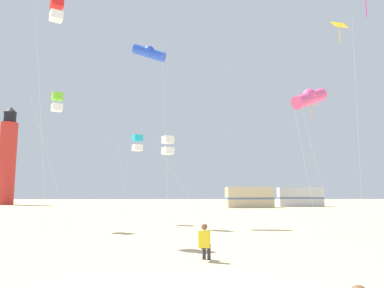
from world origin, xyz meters
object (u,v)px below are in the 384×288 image
(kite_box_cyan, at_px, (137,143))
(kite_diamond_magenta, at_px, (368,3))
(kite_box_white, at_px, (168,145))
(kite_diamond_orange, at_px, (311,108))
(kite_tube_rainbow, at_px, (309,98))
(kite_flyer_standing, at_px, (205,241))
(rv_van_tan, at_px, (249,197))
(rv_van_silver, at_px, (300,197))
(lighthouse_distant, at_px, (7,158))
(kite_box_scarlet, at_px, (57,10))
(kite_diamond_gold, at_px, (341,34))
(kite_tube_blue, at_px, (149,53))
(kite_box_lime, at_px, (57,102))

(kite_box_cyan, height_order, kite_diamond_magenta, kite_diamond_magenta)
(kite_box_white, bearing_deg, kite_diamond_orange, 19.17)
(kite_box_white, bearing_deg, kite_tube_rainbow, -26.02)
(kite_flyer_standing, height_order, rv_van_tan, rv_van_tan)
(kite_box_cyan, xyz_separation_m, kite_box_white, (2.28, -3.38, -0.59))
(kite_box_white, bearing_deg, rv_van_tan, 69.27)
(kite_box_white, height_order, rv_van_silver, kite_box_white)
(kite_diamond_orange, bearing_deg, kite_tube_rainbow, -111.14)
(kite_flyer_standing, distance_m, lighthouse_distant, 59.48)
(kite_box_cyan, bearing_deg, kite_box_white, -56.04)
(kite_flyer_standing, bearing_deg, kite_diamond_magenta, -138.14)
(kite_box_scarlet, bearing_deg, kite_box_cyan, 66.39)
(kite_diamond_orange, bearing_deg, kite_flyer_standing, -122.19)
(kite_diamond_orange, height_order, kite_box_scarlet, kite_box_scarlet)
(kite_diamond_gold, bearing_deg, kite_tube_rainbow, -141.33)
(kite_diamond_orange, bearing_deg, kite_tube_blue, -176.60)
(lighthouse_distant, height_order, rv_van_tan, lighthouse_distant)
(kite_box_lime, distance_m, kite_box_cyan, 6.14)
(kite_box_white, relative_size, lighthouse_distant, 0.33)
(kite_box_lime, bearing_deg, kite_diamond_magenta, -22.11)
(kite_box_lime, xyz_separation_m, kite_box_white, (6.91, 0.08, -2.67))
(lighthouse_distant, bearing_deg, rv_van_silver, -10.70)
(kite_box_white, xyz_separation_m, lighthouse_distant, (-28.46, 40.19, 2.81))
(kite_flyer_standing, relative_size, kite_tube_rainbow, 0.15)
(kite_diamond_orange, distance_m, rv_van_tan, 25.14)
(kite_diamond_gold, distance_m, kite_box_scarlet, 16.80)
(kite_box_lime, bearing_deg, kite_diamond_orange, 12.10)
(kite_diamond_orange, bearing_deg, kite_box_lime, -167.90)
(lighthouse_distant, distance_m, rv_van_tan, 41.41)
(kite_diamond_orange, relative_size, lighthouse_distant, 0.53)
(kite_box_scarlet, height_order, kite_box_white, kite_box_scarlet)
(kite_box_white, bearing_deg, kite_box_scarlet, -142.06)
(kite_diamond_orange, bearing_deg, lighthouse_distant, 136.85)
(kite_box_scarlet, bearing_deg, rv_van_tan, 63.29)
(kite_tube_rainbow, bearing_deg, kite_box_lime, 165.90)
(kite_flyer_standing, relative_size, kite_diamond_magenta, 0.10)
(kite_box_cyan, bearing_deg, rv_van_tan, 62.33)
(kite_diamond_magenta, bearing_deg, kite_diamond_gold, 76.93)
(kite_box_cyan, distance_m, kite_diamond_magenta, 16.42)
(kite_diamond_gold, bearing_deg, kite_box_white, 173.44)
(kite_diamond_gold, xyz_separation_m, rv_van_silver, (8.01, 32.50, -10.54))
(kite_box_scarlet, distance_m, rv_van_tan, 37.48)
(kite_box_cyan, bearing_deg, kite_tube_blue, -29.69)
(kite_box_scarlet, relative_size, lighthouse_distant, 0.72)
(rv_van_tan, xyz_separation_m, rv_van_silver, (8.28, 3.47, 0.00))
(kite_diamond_gold, bearing_deg, rv_van_silver, 76.15)
(lighthouse_distant, bearing_deg, kite_box_scarlet, -62.98)
(kite_box_cyan, height_order, lighthouse_distant, lighthouse_distant)
(kite_flyer_standing, distance_m, kite_diamond_magenta, 13.64)
(kite_tube_blue, distance_m, rv_van_tan, 29.65)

